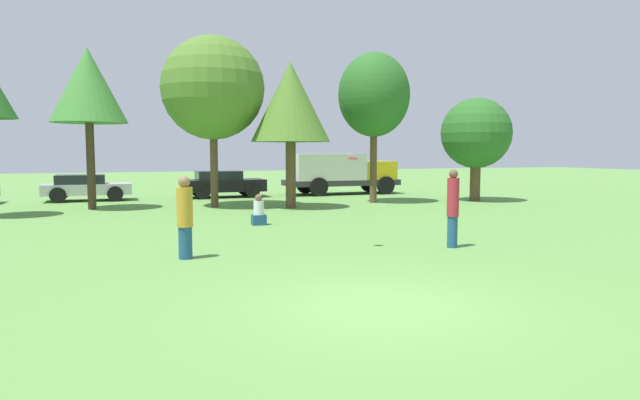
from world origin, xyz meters
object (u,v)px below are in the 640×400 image
at_px(tree_5, 374,95).
at_px(tree_6, 476,134).
at_px(parked_car_black, 223,183).
at_px(delivery_truck_yellow, 339,171).
at_px(bystander_sitting, 259,212).
at_px(tree_3, 213,88).
at_px(tree_4, 290,103).
at_px(person_thrower, 185,217).
at_px(person_catcher, 453,207).
at_px(parked_car_silver, 86,187).
at_px(frisbee, 353,158).
at_px(tree_2, 88,86).

height_order(tree_5, tree_6, tree_5).
distance_m(parked_car_black, delivery_truck_yellow, 6.38).
xyz_separation_m(bystander_sitting, tree_3, (-0.31, 6.27, 4.50)).
distance_m(bystander_sitting, tree_6, 13.00).
height_order(bystander_sitting, tree_3, tree_3).
bearing_deg(tree_4, tree_6, 0.83).
xyz_separation_m(bystander_sitting, tree_6, (11.68, 5.01, 2.74)).
relative_size(person_thrower, person_catcher, 0.95).
relative_size(bystander_sitting, tree_3, 0.14).
bearing_deg(person_catcher, bystander_sitting, -52.52).
bearing_deg(parked_car_silver, parked_car_black, -1.52).
height_order(frisbee, tree_4, tree_4).
bearing_deg(tree_2, tree_4, -15.80).
distance_m(person_catcher, parked_car_silver, 19.25).
distance_m(person_thrower, tree_5, 14.94).
bearing_deg(parked_car_silver, frisbee, -68.50).
height_order(tree_4, parked_car_black, tree_4).
bearing_deg(delivery_truck_yellow, bystander_sitting, -123.26).
height_order(parked_car_silver, parked_car_black, parked_car_black).
xyz_separation_m(tree_4, delivery_truck_yellow, (4.75, 6.31, -3.05)).
xyz_separation_m(tree_3, tree_4, (2.90, -1.39, -0.61)).
relative_size(tree_2, delivery_truck_yellow, 1.03).
height_order(tree_6, delivery_truck_yellow, tree_6).
xyz_separation_m(person_catcher, frisbee, (-2.35, 0.64, 1.17)).
height_order(bystander_sitting, tree_5, tree_5).
xyz_separation_m(bystander_sitting, tree_2, (-5.09, 7.05, 4.48)).
distance_m(person_catcher, tree_5, 12.60).
relative_size(frisbee, tree_6, 0.05).
bearing_deg(person_thrower, tree_5, 55.14).
relative_size(bystander_sitting, tree_4, 0.16).
distance_m(tree_2, tree_3, 4.83).
bearing_deg(person_thrower, frisbee, 5.12).
distance_m(tree_4, parked_car_silver, 10.99).
distance_m(person_catcher, tree_3, 13.12).
xyz_separation_m(frisbee, parked_car_black, (-0.03, 16.30, -1.43)).
xyz_separation_m(tree_4, parked_car_silver, (-8.07, 6.53, -3.62)).
bearing_deg(bystander_sitting, tree_6, 23.20).
bearing_deg(person_catcher, parked_car_black, -74.97).
bearing_deg(tree_6, person_thrower, -145.65).
bearing_deg(tree_4, bystander_sitting, -117.91).
xyz_separation_m(parked_car_silver, parked_car_black, (6.46, -0.17, 0.04)).
xyz_separation_m(person_thrower, person_catcher, (6.21, -0.77, 0.06)).
bearing_deg(tree_4, parked_car_silver, 141.02).
xyz_separation_m(frisbee, tree_2, (-6.09, 12.11, 2.74)).
distance_m(frisbee, bystander_sitting, 5.45).
bearing_deg(person_thrower, parked_car_silver, 106.19).
height_order(person_thrower, tree_4, tree_4).
bearing_deg(person_catcher, delivery_truck_yellow, -96.24).
bearing_deg(tree_4, tree_2, 164.20).
relative_size(bystander_sitting, parked_car_black, 0.25).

